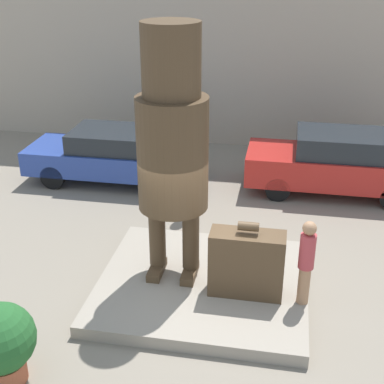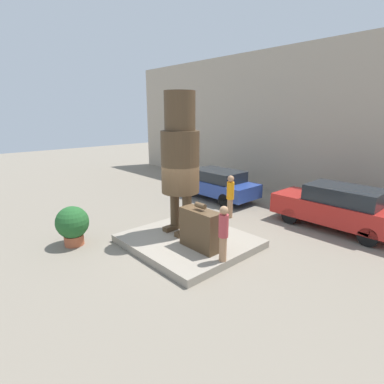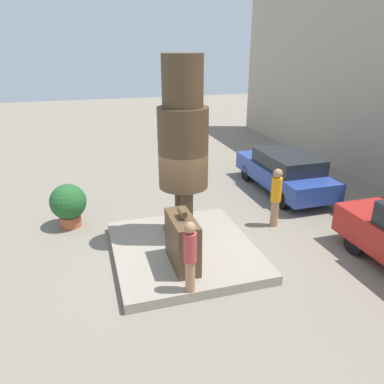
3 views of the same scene
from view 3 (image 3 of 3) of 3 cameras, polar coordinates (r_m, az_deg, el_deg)
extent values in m
plane|color=gray|center=(9.67, -1.25, -9.43)|extent=(60.00, 60.00, 0.00)
cube|color=gray|center=(9.61, -1.26, -8.83)|extent=(3.81, 3.48, 0.24)
cube|color=#4C3823|center=(10.29, -2.29, -5.42)|extent=(0.24, 0.71, 0.15)
cube|color=#4C3823|center=(9.75, -1.35, -7.04)|extent=(0.24, 0.71, 0.15)
cylinder|color=#4C3823|center=(10.02, -1.76, -1.80)|extent=(0.31, 0.31, 1.24)
cylinder|color=#4C3823|center=(9.46, -0.76, -3.26)|extent=(0.31, 0.31, 1.24)
cylinder|color=#4C3823|center=(9.20, -1.36, 6.69)|extent=(1.24, 1.24, 1.99)
cylinder|color=#4C3823|center=(8.92, -1.45, 16.60)|extent=(0.97, 0.97, 1.19)
cube|color=#4C3823|center=(8.53, -1.48, -7.56)|extent=(1.29, 0.52, 1.19)
cylinder|color=#4C3823|center=(8.20, -1.53, -3.08)|extent=(0.36, 0.15, 0.15)
cylinder|color=#A87A56|center=(7.82, -0.27, -12.65)|extent=(0.20, 0.20, 0.71)
cylinder|color=#B23D42|center=(7.46, -0.28, -8.42)|extent=(0.27, 0.27, 0.63)
sphere|color=#A87A56|center=(7.25, -0.29, -5.47)|extent=(0.24, 0.24, 0.24)
cube|color=#284293|center=(13.84, 13.75, 2.66)|extent=(4.50, 1.76, 0.63)
cube|color=#1E2328|center=(13.49, 14.43, 4.63)|extent=(2.48, 1.58, 0.50)
cylinder|color=black|center=(14.75, 8.31, 2.95)|extent=(0.64, 0.18, 0.64)
cylinder|color=black|center=(15.46, 13.65, 3.43)|extent=(0.64, 0.18, 0.64)
cylinder|color=black|center=(12.45, 13.63, -1.05)|extent=(0.64, 0.18, 0.64)
cylinder|color=black|center=(13.28, 19.55, -0.26)|extent=(0.64, 0.18, 0.64)
cylinder|color=black|center=(10.40, 23.55, -7.08)|extent=(0.62, 0.18, 0.62)
cylinder|color=#AD5638|center=(11.56, -18.02, -4.18)|extent=(0.61, 0.61, 0.33)
sphere|color=#235B28|center=(11.32, -18.37, -1.41)|extent=(1.04, 1.04, 1.04)
cylinder|color=#A87A56|center=(11.18, 12.44, -3.18)|extent=(0.23, 0.23, 0.79)
cylinder|color=orange|center=(10.89, 12.75, 0.39)|extent=(0.30, 0.30, 0.70)
sphere|color=#A87A56|center=(10.73, 12.96, 2.79)|extent=(0.26, 0.26, 0.26)
camera|label=1|loc=(9.04, -62.27, 16.28)|focal=50.00mm
camera|label=2|loc=(4.10, -83.92, -10.40)|focal=28.00mm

